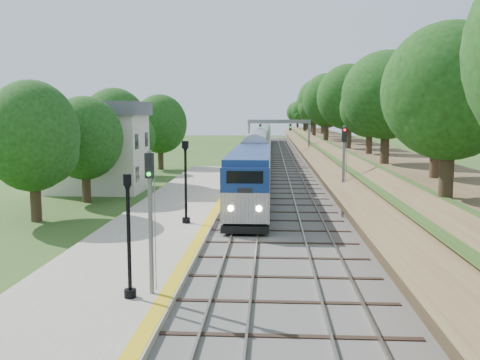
# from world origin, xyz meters

# --- Properties ---
(ground) EXTENTS (320.00, 320.00, 0.00)m
(ground) POSITION_xyz_m (0.00, 0.00, 0.00)
(ground) COLOR #2D4C19
(ground) RESTS_ON ground
(trackbed) EXTENTS (9.50, 170.00, 0.28)m
(trackbed) POSITION_xyz_m (2.00, 60.00, 0.07)
(trackbed) COLOR #4C4944
(trackbed) RESTS_ON ground
(platform) EXTENTS (6.40, 68.00, 0.38)m
(platform) POSITION_xyz_m (-5.20, 16.00, 0.19)
(platform) COLOR gray
(platform) RESTS_ON ground
(yellow_stripe) EXTENTS (0.55, 68.00, 0.01)m
(yellow_stripe) POSITION_xyz_m (-2.35, 16.00, 0.39)
(yellow_stripe) COLOR gold
(yellow_stripe) RESTS_ON platform
(embankment) EXTENTS (10.64, 170.00, 11.70)m
(embankment) POSITION_xyz_m (10.35, 60.00, 1.95)
(embankment) COLOR brown
(embankment) RESTS_ON ground
(station_building) EXTENTS (8.60, 6.60, 8.00)m
(station_building) POSITION_xyz_m (-14.00, 30.00, 4.09)
(station_building) COLOR silver
(station_building) RESTS_ON ground
(signal_gantry) EXTENTS (8.40, 0.38, 6.20)m
(signal_gantry) POSITION_xyz_m (2.47, 54.99, 4.82)
(signal_gantry) COLOR slate
(signal_gantry) RESTS_ON ground
(trees_behind_platform) EXTENTS (7.82, 53.32, 7.21)m
(trees_behind_platform) POSITION_xyz_m (-11.17, 20.67, 4.53)
(trees_behind_platform) COLOR #332316
(trees_behind_platform) RESTS_ON ground
(train) EXTENTS (2.79, 111.92, 4.09)m
(train) POSITION_xyz_m (0.00, 67.39, 2.12)
(train) COLOR black
(train) RESTS_ON trackbed
(lamppost_mid) EXTENTS (0.44, 0.44, 4.45)m
(lamppost_mid) POSITION_xyz_m (-3.58, 1.50, 2.37)
(lamppost_mid) COLOR black
(lamppost_mid) RESTS_ON platform
(lamppost_far) EXTENTS (0.49, 0.49, 4.95)m
(lamppost_far) POSITION_xyz_m (-3.66, 14.73, 2.59)
(lamppost_far) COLOR black
(lamppost_far) RESTS_ON platform
(signal_platform) EXTENTS (0.31, 0.24, 5.24)m
(signal_platform) POSITION_xyz_m (-2.90, 1.99, 3.60)
(signal_platform) COLOR slate
(signal_platform) RESTS_ON platform
(signal_farside) EXTENTS (0.33, 0.26, 6.05)m
(signal_farside) POSITION_xyz_m (6.20, 18.52, 3.81)
(signal_farside) COLOR slate
(signal_farside) RESTS_ON ground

